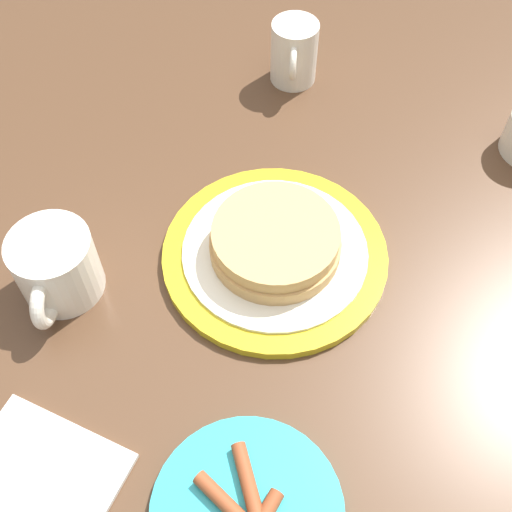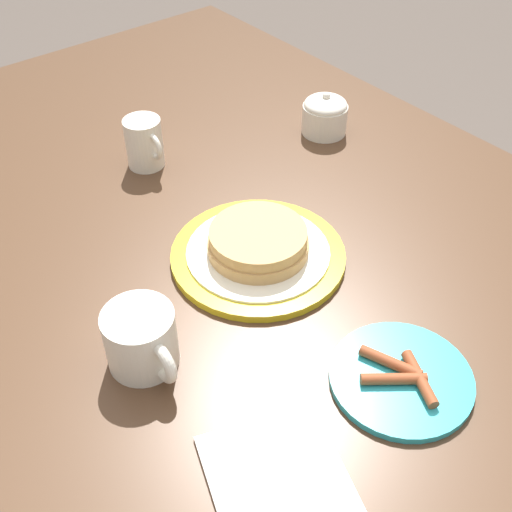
{
  "view_description": "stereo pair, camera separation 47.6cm",
  "coord_description": "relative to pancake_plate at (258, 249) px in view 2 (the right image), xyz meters",
  "views": [
    {
      "loc": [
        0.47,
        -0.01,
        1.33
      ],
      "look_at": [
        0.07,
        -0.05,
        0.75
      ],
      "focal_mm": 45.0,
      "sensor_mm": 36.0,
      "label": 1
    },
    {
      "loc": [
        0.6,
        -0.47,
        1.36
      ],
      "look_at": [
        0.07,
        -0.05,
        0.75
      ],
      "focal_mm": 45.0,
      "sensor_mm": 36.0,
      "label": 2
    }
  ],
  "objects": [
    {
      "name": "dining_table",
      "position": [
        -0.05,
        0.03,
        -0.11
      ],
      "size": [
        1.59,
        1.01,
        0.72
      ],
      "color": "#4C3321",
      "rests_on": "ground_plane"
    },
    {
      "name": "side_plate_bacon",
      "position": [
        0.28,
        -0.01,
        -0.01
      ],
      "size": [
        0.18,
        0.18,
        0.02
      ],
      "color": "#2DADBC",
      "rests_on": "dining_table"
    },
    {
      "name": "ground_plane",
      "position": [
        -0.05,
        0.03,
        -0.74
      ],
      "size": [
        8.0,
        8.0,
        0.0
      ],
      "primitive_type": "plane",
      "color": "#51473F"
    },
    {
      "name": "sugar_bowl",
      "position": [
        -0.2,
        0.32,
        0.02
      ],
      "size": [
        0.08,
        0.08,
        0.08
      ],
      "color": "silver",
      "rests_on": "dining_table"
    },
    {
      "name": "coffee_mug",
      "position": [
        0.06,
        -0.23,
        0.02
      ],
      "size": [
        0.12,
        0.09,
        0.08
      ],
      "color": "silver",
      "rests_on": "dining_table"
    },
    {
      "name": "napkin",
      "position": [
        0.29,
        -0.21,
        -0.02
      ],
      "size": [
        0.21,
        0.19,
        0.01
      ],
      "color": "silver",
      "rests_on": "dining_table"
    },
    {
      "name": "creamer_pitcher",
      "position": [
        -0.32,
        0.01,
        0.03
      ],
      "size": [
        0.1,
        0.06,
        0.09
      ],
      "color": "silver",
      "rests_on": "dining_table"
    },
    {
      "name": "pancake_plate",
      "position": [
        0.0,
        0.0,
        0.0
      ],
      "size": [
        0.26,
        0.26,
        0.05
      ],
      "color": "gold",
      "rests_on": "dining_table"
    }
  ]
}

